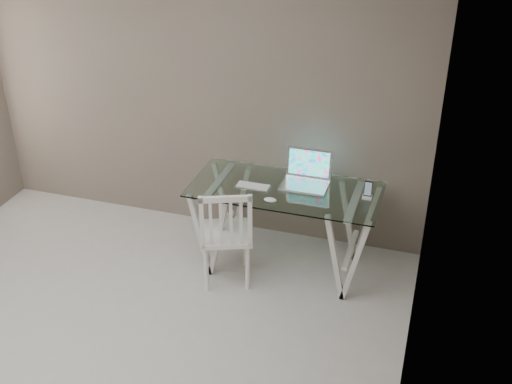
# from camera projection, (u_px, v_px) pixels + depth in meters

# --- Properties ---
(room) EXTENTS (4.50, 4.52, 2.71)m
(room) POSITION_uv_depth(u_px,v_px,m) (28.00, 150.00, 3.40)
(room) COLOR #B8B5B0
(room) RESTS_ON ground
(desk) EXTENTS (1.50, 0.70, 0.75)m
(desk) POSITION_uv_depth(u_px,v_px,m) (285.00, 228.00, 5.22)
(desk) COLOR silver
(desk) RESTS_ON ground
(chair) EXTENTS (0.52, 0.52, 0.87)m
(chair) POSITION_uv_depth(u_px,v_px,m) (226.00, 233.00, 4.98)
(chair) COLOR white
(chair) RESTS_ON ground
(laptop) EXTENTS (0.37, 0.29, 0.26)m
(laptop) POSITION_uv_depth(u_px,v_px,m) (306.00, 176.00, 5.10)
(laptop) COLOR silver
(laptop) RESTS_ON desk
(keyboard) EXTENTS (0.28, 0.12, 0.01)m
(keyboard) POSITION_uv_depth(u_px,v_px,m) (253.00, 186.00, 5.07)
(keyboard) COLOR silver
(keyboard) RESTS_ON desk
(mouse) EXTENTS (0.10, 0.06, 0.03)m
(mouse) POSITION_uv_depth(u_px,v_px,m) (270.00, 200.00, 4.86)
(mouse) COLOR white
(mouse) RESTS_ON desk
(phone_dock) EXTENTS (0.07, 0.07, 0.13)m
(phone_dock) POSITION_uv_depth(u_px,v_px,m) (368.00, 193.00, 4.90)
(phone_dock) COLOR white
(phone_dock) RESTS_ON desk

